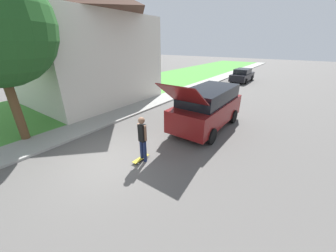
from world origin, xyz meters
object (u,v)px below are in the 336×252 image
Objects in this scene: suv_parked at (208,107)px; car_down_street at (242,75)px; skateboarder at (142,137)px; skateboard at (141,158)px.

car_down_street is at bearing 99.11° from suv_parked.
skateboarder is at bearing -84.66° from car_down_street.
car_down_street is 2.45× the size of skateboarder.
suv_parked is at bearing 81.18° from skateboard.
suv_parked is at bearing 82.38° from skateboarder.
suv_parked reaches higher than car_down_street.
skateboarder is at bearing -97.62° from suv_parked.
suv_parked is 4.57m from skateboard.
skateboard is (-0.68, -4.39, -1.08)m from suv_parked.
skateboard is (-0.10, -0.05, -0.94)m from skateboarder.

